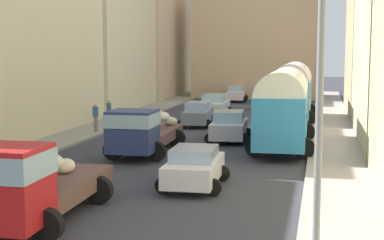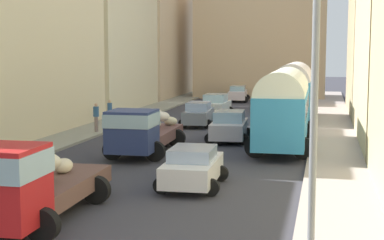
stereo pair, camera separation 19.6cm
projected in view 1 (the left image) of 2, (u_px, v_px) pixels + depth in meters
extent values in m
plane|color=#36363E|center=(213.00, 131.00, 36.27)|extent=(154.00, 154.00, 0.00)
cube|color=gray|center=(102.00, 126.00, 37.82)|extent=(2.50, 70.00, 0.14)
cube|color=#A0938D|center=(333.00, 133.00, 34.71)|extent=(2.50, 70.00, 0.14)
cube|color=beige|center=(16.00, 32.00, 34.45)|extent=(5.25, 14.50, 12.05)
cube|color=beige|center=(110.00, 52.00, 48.39)|extent=(4.33, 12.56, 9.70)
cube|color=#CFB592|center=(153.00, 40.00, 62.00)|extent=(5.10, 13.77, 12.11)
cube|color=tan|center=(380.00, 45.00, 45.06)|extent=(4.73, 13.30, 10.64)
cube|color=tan|center=(259.00, 39.00, 61.37)|extent=(13.34, 6.22, 12.33)
cube|color=tan|center=(213.00, 7.00, 60.48)|extent=(2.45, 2.45, 18.77)
cube|color=#D1B180|center=(305.00, 6.00, 58.47)|extent=(2.45, 2.45, 18.77)
cube|color=teal|center=(283.00, 115.00, 29.52)|extent=(2.42, 8.87, 2.38)
cylinder|color=silver|center=(284.00, 92.00, 29.38)|extent=(2.37, 8.69, 2.28)
cube|color=#99B7C6|center=(284.00, 105.00, 29.46)|extent=(2.46, 8.16, 0.76)
cylinder|color=black|center=(266.00, 131.00, 32.55)|extent=(1.00, 0.35, 1.00)
cylinder|color=black|center=(306.00, 132.00, 32.10)|extent=(1.00, 0.35, 1.00)
cylinder|color=black|center=(256.00, 147.00, 27.22)|extent=(1.00, 0.35, 1.00)
cylinder|color=black|center=(304.00, 148.00, 26.77)|extent=(1.00, 0.35, 1.00)
cube|color=teal|center=(293.00, 97.00, 41.15)|extent=(2.45, 8.25, 2.41)
cylinder|color=silver|center=(293.00, 80.00, 41.00)|extent=(2.41, 8.09, 2.38)
cube|color=#99B7C6|center=(293.00, 89.00, 41.08)|extent=(2.50, 7.59, 0.77)
cylinder|color=black|center=(278.00, 110.00, 44.01)|extent=(1.00, 0.35, 1.00)
cylinder|color=black|center=(310.00, 110.00, 43.52)|extent=(1.00, 0.35, 1.00)
cylinder|color=black|center=(273.00, 117.00, 39.05)|extent=(1.00, 0.35, 1.00)
cylinder|color=black|center=(308.00, 118.00, 38.57)|extent=(1.00, 0.35, 1.00)
cube|color=red|center=(1.00, 186.00, 15.04)|extent=(2.31, 1.95, 2.08)
cube|color=#99B7C6|center=(0.00, 164.00, 14.97)|extent=(2.35, 2.03, 0.67)
cube|color=brown|center=(55.00, 186.00, 18.33)|extent=(2.39, 4.73, 0.55)
ellipsoid|color=silver|center=(29.00, 178.00, 17.12)|extent=(1.14, 1.13, 0.49)
ellipsoid|color=beige|center=(43.00, 181.00, 16.65)|extent=(0.80, 0.95, 0.54)
ellipsoid|color=beige|center=(65.00, 166.00, 18.94)|extent=(0.67, 0.81, 0.48)
ellipsoid|color=beige|center=(50.00, 162.00, 17.59)|extent=(1.14, 1.03, 0.52)
ellipsoid|color=beige|center=(39.00, 168.00, 16.87)|extent=(0.95, 1.08, 0.48)
cylinder|color=black|center=(46.00, 226.00, 15.15)|extent=(0.90, 0.31, 0.90)
cylinder|color=black|center=(99.00, 190.00, 18.99)|extent=(0.90, 0.32, 0.90)
cylinder|color=black|center=(34.00, 187.00, 19.41)|extent=(0.90, 0.32, 0.90)
cube|color=navy|center=(133.00, 131.00, 26.08)|extent=(2.05, 2.00, 1.86)
cube|color=#99B7C6|center=(133.00, 119.00, 26.01)|extent=(2.10, 2.08, 0.59)
cube|color=brown|center=(153.00, 135.00, 29.49)|extent=(2.11, 4.94, 0.55)
ellipsoid|color=beige|center=(153.00, 124.00, 29.85)|extent=(0.95, 0.82, 0.47)
ellipsoid|color=beige|center=(144.00, 128.00, 28.25)|extent=(0.90, 1.03, 0.45)
ellipsoid|color=beige|center=(170.00, 121.00, 31.00)|extent=(0.94, 0.84, 0.46)
ellipsoid|color=beige|center=(156.00, 115.00, 30.02)|extent=(0.87, 0.99, 0.56)
ellipsoid|color=silver|center=(149.00, 116.00, 30.16)|extent=(0.95, 0.99, 0.49)
ellipsoid|color=silver|center=(163.00, 117.00, 29.91)|extent=(0.87, 0.99, 0.49)
ellipsoid|color=beige|center=(152.00, 113.00, 29.39)|extent=(1.07, 1.18, 0.44)
cylinder|color=black|center=(156.00, 152.00, 26.20)|extent=(0.90, 0.31, 0.90)
cylinder|color=black|center=(113.00, 150.00, 26.60)|extent=(0.90, 0.31, 0.90)
cylinder|color=black|center=(177.00, 138.00, 30.21)|extent=(0.90, 0.31, 0.90)
cylinder|color=black|center=(139.00, 137.00, 30.61)|extent=(0.90, 0.31, 0.90)
cube|color=gray|center=(198.00, 116.00, 38.42)|extent=(1.82, 4.00, 0.79)
cube|color=#95ADD0|center=(198.00, 106.00, 38.34)|extent=(1.52, 2.11, 0.52)
cylinder|color=black|center=(207.00, 124.00, 37.14)|extent=(0.60, 0.21, 0.60)
cylinder|color=black|center=(182.00, 124.00, 37.40)|extent=(0.60, 0.21, 0.60)
cylinder|color=black|center=(212.00, 120.00, 39.52)|extent=(0.60, 0.21, 0.60)
cylinder|color=black|center=(189.00, 119.00, 39.78)|extent=(0.60, 0.21, 0.60)
cube|color=silver|center=(214.00, 107.00, 44.53)|extent=(1.78, 4.19, 0.79)
cube|color=#9EBEC8|center=(214.00, 98.00, 44.45)|extent=(1.55, 2.18, 0.59)
cylinder|color=black|center=(223.00, 114.00, 43.13)|extent=(0.60, 0.21, 0.60)
cylinder|color=black|center=(200.00, 113.00, 43.51)|extent=(0.60, 0.21, 0.60)
cylinder|color=black|center=(228.00, 110.00, 45.63)|extent=(0.60, 0.21, 0.60)
cylinder|color=black|center=(206.00, 110.00, 46.02)|extent=(0.60, 0.21, 0.60)
cube|color=silver|center=(236.00, 95.00, 56.81)|extent=(1.88, 4.17, 0.78)
cube|color=#8CB2C1|center=(236.00, 88.00, 56.74)|extent=(1.55, 2.21, 0.47)
cylinder|color=black|center=(243.00, 100.00, 55.50)|extent=(0.60, 0.21, 0.60)
cylinder|color=black|center=(227.00, 99.00, 55.73)|extent=(0.60, 0.21, 0.60)
cylinder|color=black|center=(245.00, 97.00, 57.98)|extent=(0.60, 0.21, 0.60)
cylinder|color=black|center=(229.00, 97.00, 58.21)|extent=(0.60, 0.21, 0.60)
cube|color=silver|center=(194.00, 170.00, 21.24)|extent=(1.85, 3.81, 0.75)
cube|color=#99ACC9|center=(194.00, 154.00, 21.17)|extent=(1.59, 2.00, 0.45)
cylinder|color=black|center=(178.00, 172.00, 22.58)|extent=(0.60, 0.21, 0.60)
cylinder|color=black|center=(222.00, 174.00, 22.26)|extent=(0.60, 0.21, 0.60)
cylinder|color=black|center=(164.00, 185.00, 20.31)|extent=(0.60, 0.21, 0.60)
cylinder|color=black|center=(213.00, 188.00, 19.99)|extent=(0.60, 0.21, 0.60)
cube|color=silver|center=(229.00, 129.00, 32.05)|extent=(2.01, 4.04, 0.82)
cube|color=#90B5CB|center=(229.00, 116.00, 31.97)|extent=(1.68, 2.14, 0.58)
cylinder|color=black|center=(216.00, 132.00, 33.44)|extent=(0.60, 0.21, 0.60)
cylinder|color=black|center=(247.00, 133.00, 33.16)|extent=(0.60, 0.21, 0.60)
cylinder|color=black|center=(210.00, 139.00, 31.04)|extent=(0.60, 0.21, 0.60)
cylinder|color=black|center=(244.00, 139.00, 30.76)|extent=(0.60, 0.21, 0.60)
cube|color=slate|center=(267.00, 102.00, 49.31)|extent=(1.58, 4.11, 0.69)
cube|color=#94B7CD|center=(267.00, 95.00, 49.24)|extent=(1.39, 2.14, 0.52)
cylinder|color=black|center=(259.00, 104.00, 50.75)|extent=(0.60, 0.21, 0.60)
cylinder|color=black|center=(277.00, 105.00, 50.41)|extent=(0.60, 0.21, 0.60)
cylinder|color=black|center=(256.00, 107.00, 48.28)|extent=(0.60, 0.21, 0.60)
cylinder|color=black|center=(275.00, 107.00, 47.94)|extent=(0.60, 0.21, 0.60)
cylinder|color=#303253|center=(109.00, 125.00, 38.55)|extent=(0.17, 0.17, 0.14)
cylinder|color=#303253|center=(109.00, 118.00, 38.49)|extent=(0.28, 0.28, 0.83)
cylinder|color=#2E5381|center=(109.00, 107.00, 38.41)|extent=(0.42, 0.42, 0.54)
sphere|color=tan|center=(109.00, 102.00, 38.37)|extent=(0.21, 0.21, 0.21)
cylinder|color=slate|center=(96.00, 133.00, 34.77)|extent=(0.19, 0.19, 0.14)
cylinder|color=slate|center=(96.00, 124.00, 34.71)|extent=(0.29, 0.29, 0.91)
cylinder|color=#2F5983|center=(95.00, 112.00, 34.62)|extent=(0.44, 0.44, 0.59)
sphere|color=tan|center=(95.00, 105.00, 34.57)|extent=(0.20, 0.20, 0.20)
cylinder|color=gray|center=(319.00, 120.00, 12.50)|extent=(0.16, 0.16, 6.96)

